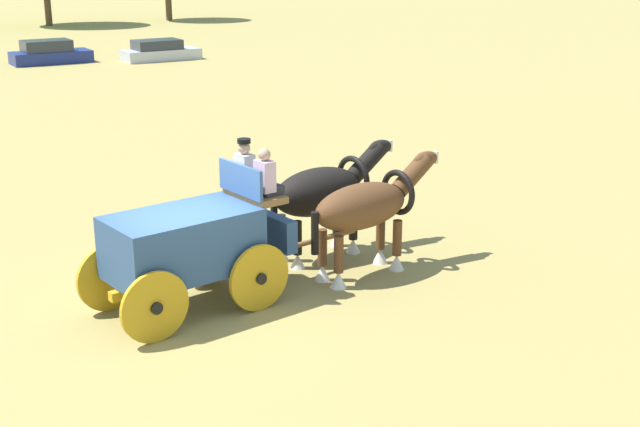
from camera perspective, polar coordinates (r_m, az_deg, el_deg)
ground_plane at (r=15.34m, az=-8.81°, el=-6.27°), size 220.00×220.00×0.00m
show_wagon at (r=14.98m, az=-8.47°, el=-1.91°), size 5.53×2.11×2.78m
draft_horse_near at (r=17.30m, az=0.21°, el=1.38°), size 3.10×1.22×2.19m
draft_horse_off at (r=16.37m, az=3.11°, el=0.39°), size 3.15×1.15×2.18m
parked_vehicle_e at (r=48.54m, az=-17.37°, el=10.03°), size 4.06×1.78×1.22m
parked_vehicle_f at (r=48.48m, az=-10.51°, el=10.46°), size 4.11×1.74×1.10m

